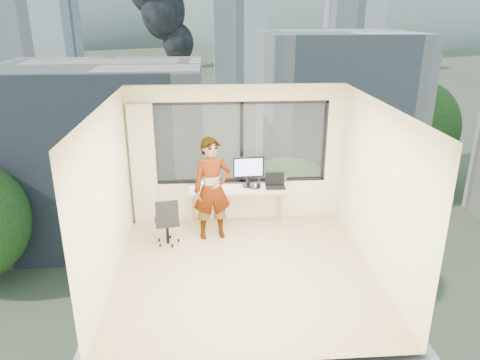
{
  "coord_description": "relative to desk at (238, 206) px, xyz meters",
  "views": [
    {
      "loc": [
        -0.51,
        -6.18,
        3.83
      ],
      "look_at": [
        0.0,
        1.0,
        1.15
      ],
      "focal_mm": 34.1,
      "sensor_mm": 36.0,
      "label": 1
    }
  ],
  "objects": [
    {
      "name": "exterior_ground",
      "position": [
        0.0,
        118.34,
        -14.38
      ],
      "size": [
        400.0,
        400.0,
        0.04
      ],
      "primitive_type": "cube",
      "color": "#515B3D",
      "rests_on": "ground"
    },
    {
      "name": "laptop",
      "position": [
        0.7,
        -0.03,
        0.49
      ],
      "size": [
        0.37,
        0.39,
        0.23
      ],
      "primitive_type": null,
      "rotation": [
        0.0,
        0.0,
        -0.03
      ],
      "color": "black",
      "rests_on": "desk"
    },
    {
      "name": "window_wall",
      "position": [
        0.05,
        0.34,
        1.15
      ],
      "size": [
        3.3,
        0.16,
        1.55
      ],
      "primitive_type": null,
      "color": "black",
      "rests_on": "ground"
    },
    {
      "name": "wall_left",
      "position": [
        -2.0,
        -1.66,
        0.93
      ],
      "size": [
        0.01,
        4.0,
        2.6
      ],
      "primitive_type": "cube",
      "color": "#F7E6BF",
      "rests_on": "ground"
    },
    {
      "name": "far_tower_d",
      "position": [
        -60.0,
        148.34,
        -3.38
      ],
      "size": [
        16.0,
        14.0,
        22.0
      ],
      "primitive_type": "cube",
      "color": "silver",
      "rests_on": "exterior_ground"
    },
    {
      "name": "desk",
      "position": [
        0.0,
        0.0,
        0.0
      ],
      "size": [
        1.8,
        0.6,
        0.75
      ],
      "primitive_type": "cube",
      "color": "tan",
      "rests_on": "floor"
    },
    {
      "name": "wall_front",
      "position": [
        0.0,
        -3.66,
        0.93
      ],
      "size": [
        4.0,
        0.01,
        2.6
      ],
      "primitive_type": "cube",
      "color": "#F7E6BF",
      "rests_on": "ground"
    },
    {
      "name": "near_bldg_a",
      "position": [
        -9.0,
        28.34,
        -7.38
      ],
      "size": [
        16.0,
        12.0,
        14.0
      ],
      "primitive_type": "cube",
      "color": "beige",
      "rests_on": "exterior_ground"
    },
    {
      "name": "pen_cup",
      "position": [
        0.38,
        -0.05,
        0.42
      ],
      "size": [
        0.09,
        0.09,
        0.1
      ],
      "primitive_type": "cylinder",
      "rotation": [
        0.0,
        0.0,
        0.07
      ],
      "color": "black",
      "rests_on": "desk"
    },
    {
      "name": "floor",
      "position": [
        0.0,
        -1.66,
        -0.38
      ],
      "size": [
        4.0,
        4.0,
        0.01
      ],
      "primitive_type": "cube",
      "color": "#CEB186",
      "rests_on": "ground"
    },
    {
      "name": "far_tower_a",
      "position": [
        -35.0,
        93.34,
        -0.38
      ],
      "size": [
        14.0,
        14.0,
        28.0
      ],
      "primitive_type": "cube",
      "color": "silver",
      "rests_on": "exterior_ground"
    },
    {
      "name": "game_console",
      "position": [
        -0.6,
        0.19,
        0.41
      ],
      "size": [
        0.32,
        0.27,
        0.07
      ],
      "primitive_type": "cube",
      "rotation": [
        0.0,
        0.0,
        0.05
      ],
      "color": "white",
      "rests_on": "desk"
    },
    {
      "name": "cellphone",
      "position": [
        0.3,
        -0.06,
        0.38
      ],
      "size": [
        0.13,
        0.08,
        0.01
      ],
      "primitive_type": "cube",
      "rotation": [
        0.0,
        0.0,
        -0.28
      ],
      "color": "black",
      "rests_on": "desk"
    },
    {
      "name": "far_tower_c",
      "position": [
        45.0,
        138.34,
        -1.38
      ],
      "size": [
        15.0,
        15.0,
        26.0
      ],
      "primitive_type": "cube",
      "color": "silver",
      "rests_on": "exterior_ground"
    },
    {
      "name": "monitor",
      "position": [
        0.21,
        0.08,
        0.67
      ],
      "size": [
        0.59,
        0.16,
        0.58
      ],
      "primitive_type": null,
      "rotation": [
        0.0,
        0.0,
        0.06
      ],
      "color": "black",
      "rests_on": "desk"
    },
    {
      "name": "chair",
      "position": [
        -1.27,
        -0.66,
        0.07
      ],
      "size": [
        0.53,
        0.53,
        0.89
      ],
      "primitive_type": null,
      "rotation": [
        0.0,
        0.0,
        0.18
      ],
      "color": "black",
      "rests_on": "floor"
    },
    {
      "name": "curtain",
      "position": [
        -1.72,
        0.22,
        0.77
      ],
      "size": [
        0.45,
        0.14,
        2.3
      ],
      "primitive_type": "cube",
      "color": "beige",
      "rests_on": "floor"
    },
    {
      "name": "hill_b",
      "position": [
        100.0,
        318.34,
        -14.38
      ],
      "size": [
        300.0,
        220.0,
        96.0
      ],
      "primitive_type": "ellipsoid",
      "color": "slate",
      "rests_on": "exterior_ground"
    },
    {
      "name": "handbag",
      "position": [
        0.8,
        0.16,
        0.49
      ],
      "size": [
        0.3,
        0.16,
        0.22
      ],
      "primitive_type": "ellipsoid",
      "rotation": [
        0.0,
        0.0,
        -0.06
      ],
      "color": "#0B463C",
      "rests_on": "desk"
    },
    {
      "name": "wall_right",
      "position": [
        2.0,
        -1.66,
        0.93
      ],
      "size": [
        0.01,
        4.0,
        2.6
      ],
      "primitive_type": "cube",
      "color": "#F7E6BF",
      "rests_on": "ground"
    },
    {
      "name": "tree_b",
      "position": [
        4.0,
        16.34,
        -9.88
      ],
      "size": [
        7.6,
        7.6,
        9.0
      ],
      "primitive_type": null,
      "color": "#244D19",
      "rests_on": "exterior_ground"
    },
    {
      "name": "far_tower_b",
      "position": [
        8.0,
        118.34,
        0.62
      ],
      "size": [
        13.0,
        13.0,
        30.0
      ],
      "primitive_type": "cube",
      "color": "silver",
      "rests_on": "exterior_ground"
    },
    {
      "name": "hill_a",
      "position": [
        -120.0,
        318.34,
        -14.38
      ],
      "size": [
        288.0,
        216.0,
        90.0
      ],
      "primitive_type": "ellipsoid",
      "color": "slate",
      "rests_on": "exterior_ground"
    },
    {
      "name": "near_bldg_b",
      "position": [
        12.0,
        36.34,
        -6.38
      ],
      "size": [
        14.0,
        13.0,
        16.0
      ],
      "primitive_type": "cube",
      "color": "silver",
      "rests_on": "exterior_ground"
    },
    {
      "name": "person",
      "position": [
        -0.47,
        -0.44,
        0.54
      ],
      "size": [
        0.73,
        0.55,
        1.83
      ],
      "primitive_type": "imported",
      "rotation": [
        0.0,
        0.0,
        0.17
      ],
      "color": "#2D2D33",
      "rests_on": "floor"
    },
    {
      "name": "tree_c",
      "position": [
        22.0,
        38.34,
        -9.38
      ],
      "size": [
        8.4,
        8.4,
        10.0
      ],
      "primitive_type": null,
      "color": "#244D19",
      "rests_on": "exterior_ground"
    },
    {
      "name": "ceiling",
      "position": [
        0.0,
        -1.66,
        2.23
      ],
      "size": [
        4.0,
        4.0,
        0.01
      ],
      "primitive_type": "cube",
      "color": "white",
      "rests_on": "ground"
    }
  ]
}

